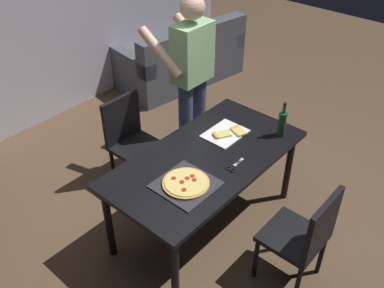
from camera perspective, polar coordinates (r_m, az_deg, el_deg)
name	(u,v)px	position (r m, az deg, el deg)	size (l,w,h in m)	color
ground_plane	(205,222)	(3.90, 1.69, -10.41)	(12.00, 12.00, 0.00)	brown
back_wall	(13,5)	(4.97, -22.78, 16.76)	(6.40, 0.10, 2.80)	#BCB7C6
dining_table	(206,164)	(3.44, 1.88, -2.66)	(1.68, 0.87, 0.75)	black
chair_near_camera	(305,235)	(3.21, 14.86, -11.64)	(0.42, 0.42, 0.90)	black
chair_far_side	(131,137)	(4.06, -8.22, 0.94)	(0.42, 0.42, 0.90)	black
couch	(182,61)	(5.97, -1.35, 11.09)	(1.81, 1.09, 0.85)	#4C515B
person_serving_pizza	(191,75)	(4.05, -0.11, 9.23)	(0.55, 0.54, 1.75)	#38476B
pepperoni_pizza_on_tray	(186,184)	(3.12, -0.82, -5.32)	(0.41, 0.41, 0.04)	#2D2D33
pizza_slices_on_towel	(227,133)	(3.65, 4.66, 1.46)	(0.36, 0.30, 0.03)	white
wine_bottle	(282,123)	(3.64, 11.95, 2.73)	(0.07, 0.07, 0.32)	#194723
kitchen_scissors	(233,167)	(3.30, 5.55, -3.03)	(0.19, 0.09, 0.01)	silver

